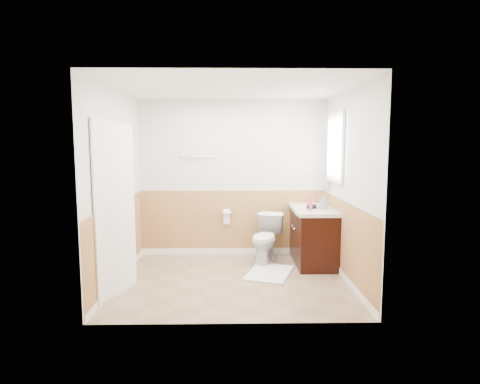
{
  "coord_description": "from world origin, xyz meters",
  "views": [
    {
      "loc": [
        -0.0,
        -5.15,
        1.79
      ],
      "look_at": [
        0.1,
        0.25,
        1.15
      ],
      "focal_mm": 30.0,
      "sensor_mm": 36.0,
      "label": 1
    }
  ],
  "objects_px": {
    "vanity_cabinet": "(313,237)",
    "lotion_bottle": "(311,203)",
    "soap_dispenser": "(324,202)",
    "bath_mat": "(269,273)",
    "toilet": "(266,238)"
  },
  "relations": [
    {
      "from": "toilet",
      "to": "bath_mat",
      "type": "bearing_deg",
      "value": -70.71
    },
    {
      "from": "bath_mat",
      "to": "soap_dispenser",
      "type": "bearing_deg",
      "value": 24.58
    },
    {
      "from": "bath_mat",
      "to": "soap_dispenser",
      "type": "distance_m",
      "value": 1.31
    },
    {
      "from": "toilet",
      "to": "soap_dispenser",
      "type": "relative_size",
      "value": 3.56
    },
    {
      "from": "toilet",
      "to": "lotion_bottle",
      "type": "relative_size",
      "value": 3.3
    },
    {
      "from": "lotion_bottle",
      "to": "soap_dispenser",
      "type": "xyz_separation_m",
      "value": [
        0.22,
        0.15,
        -0.01
      ]
    },
    {
      "from": "vanity_cabinet",
      "to": "lotion_bottle",
      "type": "xyz_separation_m",
      "value": [
        -0.1,
        -0.27,
        0.56
      ]
    },
    {
      "from": "bath_mat",
      "to": "lotion_bottle",
      "type": "distance_m",
      "value": 1.15
    },
    {
      "from": "vanity_cabinet",
      "to": "lotion_bottle",
      "type": "bearing_deg",
      "value": -110.36
    },
    {
      "from": "bath_mat",
      "to": "soap_dispenser",
      "type": "height_order",
      "value": "soap_dispenser"
    },
    {
      "from": "vanity_cabinet",
      "to": "soap_dispenser",
      "type": "distance_m",
      "value": 0.58
    },
    {
      "from": "bath_mat",
      "to": "vanity_cabinet",
      "type": "bearing_deg",
      "value": 35.21
    },
    {
      "from": "toilet",
      "to": "vanity_cabinet",
      "type": "bearing_deg",
      "value": 12.22
    },
    {
      "from": "lotion_bottle",
      "to": "soap_dispenser",
      "type": "distance_m",
      "value": 0.27
    },
    {
      "from": "vanity_cabinet",
      "to": "lotion_bottle",
      "type": "relative_size",
      "value": 5.0
    }
  ]
}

